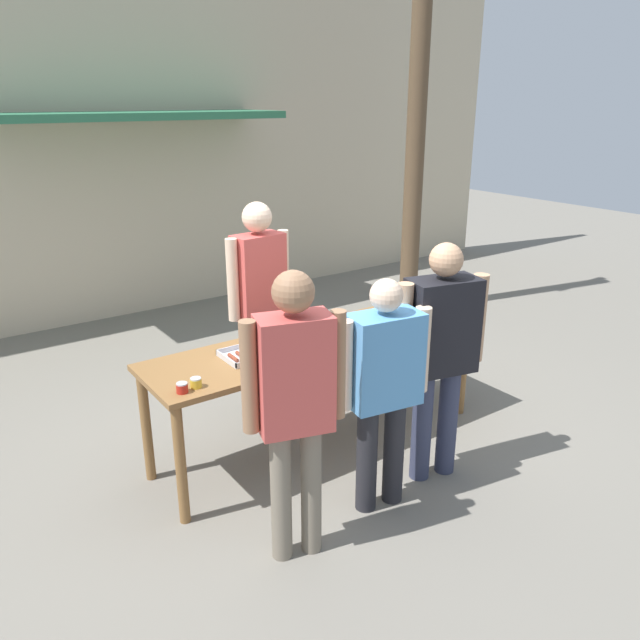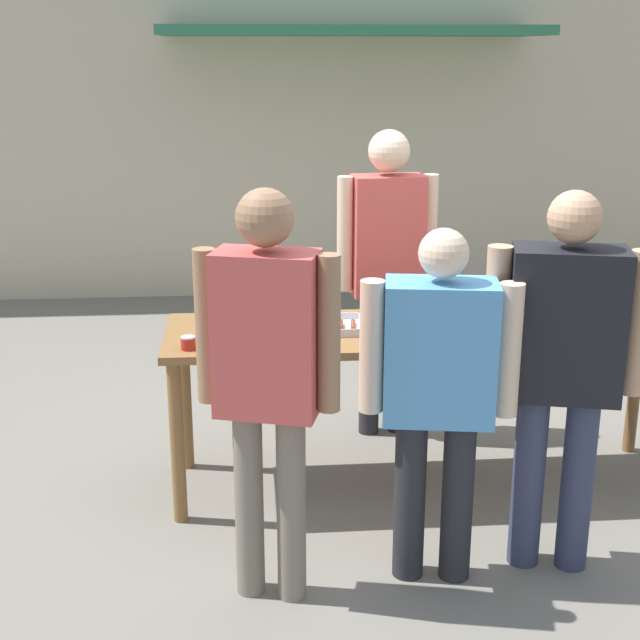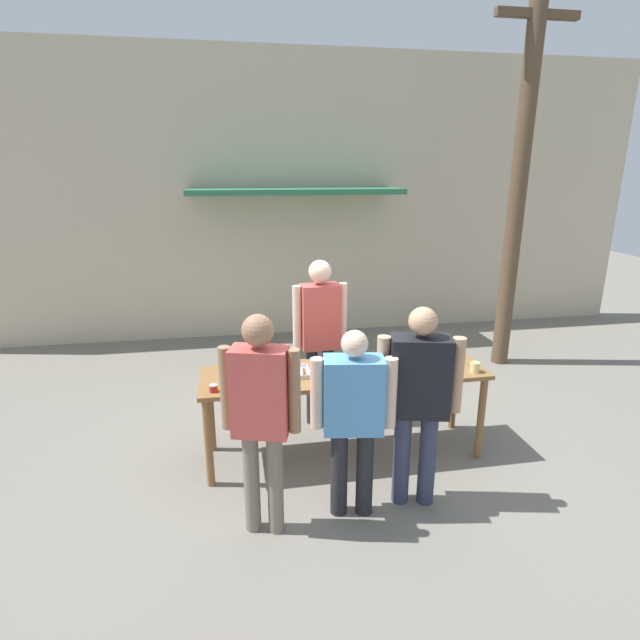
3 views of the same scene
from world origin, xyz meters
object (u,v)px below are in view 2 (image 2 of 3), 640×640
object	(u,v)px
food_tray_buns	(509,320)
person_customer_waiting_in_line	(438,382)
condiment_jar_ketchup	(209,341)
person_server_behind_table	(387,256)
food_tray_sausages	(320,327)
condiment_jar_mustard	(188,343)
person_customer_holding_hotdog	(268,363)
person_customer_with_cup	(563,355)

from	to	relation	value
food_tray_buns	person_customer_waiting_in_line	bearing A→B (deg)	-122.28
condiment_jar_ketchup	person_server_behind_table	bearing A→B (deg)	42.78
food_tray_sausages	person_server_behind_table	xyz separation A→B (m)	(0.45, 0.68, 0.21)
condiment_jar_mustard	person_server_behind_table	world-z (taller)	person_server_behind_table
food_tray_sausages	person_customer_holding_hotdog	distance (m)	1.03
person_server_behind_table	person_customer_with_cup	world-z (taller)	person_server_behind_table
food_tray_buns	condiment_jar_mustard	bearing A→B (deg)	-170.88
food_tray_buns	condiment_jar_mustard	xyz separation A→B (m)	(-1.64, -0.26, 0.01)
food_tray_sausages	person_customer_holding_hotdog	xyz separation A→B (m)	(-0.29, -0.97, 0.16)
person_customer_with_cup	food_tray_buns	bearing A→B (deg)	-77.74
condiment_jar_mustard	food_tray_sausages	bearing A→B (deg)	21.76
food_tray_buns	person_customer_holding_hotdog	distance (m)	1.61
person_server_behind_table	person_customer_holding_hotdog	bearing A→B (deg)	-119.02
condiment_jar_ketchup	person_customer_waiting_in_line	distance (m)	1.17
person_server_behind_table	person_customer_holding_hotdog	world-z (taller)	person_server_behind_table
food_tray_sausages	person_server_behind_table	size ratio (longest dim) A/B	0.24
food_tray_sausages	person_customer_with_cup	xyz separation A→B (m)	(0.97, -0.84, 0.11)
person_server_behind_table	food_tray_buns	bearing A→B (deg)	-56.34
food_tray_buns	person_customer_holding_hotdog	xyz separation A→B (m)	(-1.28, -0.97, 0.15)
condiment_jar_mustard	person_customer_waiting_in_line	xyz separation A→B (m)	(1.08, -0.63, 0.01)
person_customer_holding_hotdog	condiment_jar_mustard	bearing A→B (deg)	-46.71
person_server_behind_table	person_customer_waiting_in_line	distance (m)	1.58
food_tray_buns	person_customer_waiting_in_line	distance (m)	1.06
condiment_jar_mustard	person_customer_waiting_in_line	bearing A→B (deg)	-30.25
condiment_jar_mustard	person_server_behind_table	bearing A→B (deg)	40.62
person_customer_holding_hotdog	person_customer_with_cup	world-z (taller)	person_customer_holding_hotdog
food_tray_sausages	person_customer_holding_hotdog	bearing A→B (deg)	-106.63
food_tray_buns	person_customer_holding_hotdog	size ratio (longest dim) A/B	0.21
person_server_behind_table	person_customer_waiting_in_line	bearing A→B (deg)	-95.76
food_tray_sausages	food_tray_buns	bearing A→B (deg)	0.17
food_tray_sausages	food_tray_buns	xyz separation A→B (m)	(0.99, 0.00, 0.01)
food_tray_buns	person_customer_with_cup	bearing A→B (deg)	-91.09
condiment_jar_ketchup	person_server_behind_table	distance (m)	1.37
person_server_behind_table	food_tray_sausages	bearing A→B (deg)	-128.20
person_customer_waiting_in_line	condiment_jar_mustard	bearing A→B (deg)	-21.23
condiment_jar_ketchup	food_tray_sausages	bearing A→B (deg)	23.68
food_tray_sausages	person_server_behind_table	bearing A→B (deg)	56.82
condiment_jar_mustard	person_customer_holding_hotdog	bearing A→B (deg)	-62.98
person_customer_holding_hotdog	condiment_jar_ketchup	bearing A→B (deg)	-53.93
food_tray_buns	person_server_behind_table	bearing A→B (deg)	128.69
condiment_jar_mustard	person_customer_holding_hotdog	distance (m)	0.81
person_customer_with_cup	food_tray_sausages	bearing A→B (deg)	-27.45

